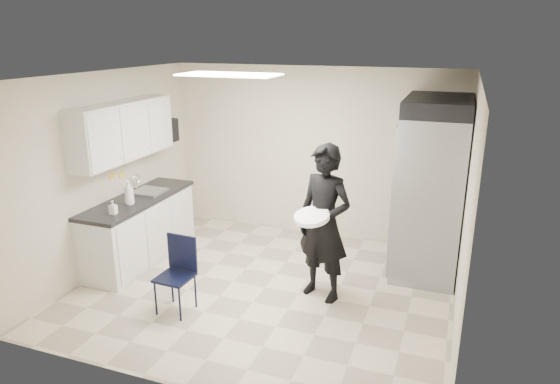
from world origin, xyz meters
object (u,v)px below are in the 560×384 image
at_px(lower_counter, 140,230).
at_px(man_tuxedo, 324,224).
at_px(folding_chair, 175,278).
at_px(commercial_fridge, 431,194).

height_order(lower_counter, man_tuxedo, man_tuxedo).
xyz_separation_m(lower_counter, folding_chair, (1.20, -1.06, -0.01)).
bearing_deg(folding_chair, man_tuxedo, 34.61).
xyz_separation_m(commercial_fridge, folding_chair, (-2.58, -2.14, -0.63)).
relative_size(commercial_fridge, folding_chair, 2.47).
relative_size(lower_counter, commercial_fridge, 0.90).
height_order(commercial_fridge, man_tuxedo, commercial_fridge).
height_order(lower_counter, commercial_fridge, commercial_fridge).
xyz_separation_m(lower_counter, man_tuxedo, (2.68, -0.15, 0.51)).
bearing_deg(lower_counter, commercial_fridge, 15.88).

